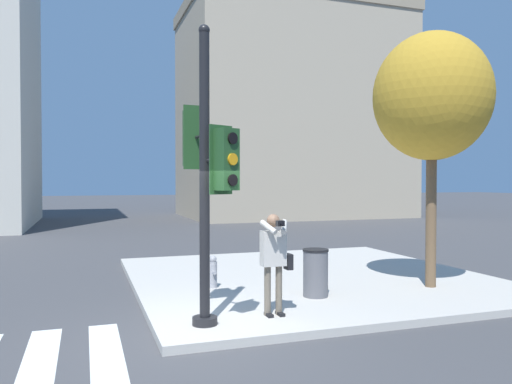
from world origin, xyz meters
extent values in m
plane|color=#424244|center=(0.00, 0.00, 0.00)|extent=(160.00, 160.00, 0.00)
cube|color=#BCB7AD|center=(3.50, 3.50, 0.07)|extent=(8.00, 8.00, 0.13)
cube|color=silver|center=(-1.20, -0.03, 0.00)|extent=(0.44, 2.64, 0.01)
cube|color=silver|center=(-2.04, -0.03, 0.00)|extent=(0.44, 2.64, 0.01)
cylinder|color=black|center=(0.27, 0.32, 0.19)|extent=(0.39, 0.39, 0.12)
cylinder|color=black|center=(0.27, 0.32, 2.43)|extent=(0.16, 0.16, 4.35)
sphere|color=black|center=(0.27, 0.32, 4.64)|extent=(0.17, 0.17, 0.17)
cylinder|color=black|center=(0.25, 0.57, 3.05)|extent=(0.09, 0.33, 0.05)
cube|color=#234C23|center=(0.21, 0.85, 3.05)|extent=(0.32, 0.27, 0.90)
cube|color=#234C23|center=(0.23, 0.71, 3.05)|extent=(0.42, 0.07, 1.02)
cylinder|color=black|center=(0.20, 0.98, 3.35)|extent=(0.17, 0.05, 0.17)
cylinder|color=orange|center=(0.20, 0.98, 3.05)|extent=(0.17, 0.05, 0.17)
cylinder|color=black|center=(0.20, 0.98, 2.75)|extent=(0.17, 0.05, 0.17)
cylinder|color=black|center=(0.37, 0.11, 2.66)|extent=(0.18, 0.32, 0.05)
cube|color=#234C23|center=(0.49, -0.15, 2.66)|extent=(0.37, 0.34, 0.90)
cube|color=#234C23|center=(0.44, -0.03, 2.66)|extent=(0.39, 0.20, 1.02)
cylinder|color=black|center=(0.55, -0.27, 2.96)|extent=(0.17, 0.10, 0.17)
cylinder|color=orange|center=(0.55, -0.27, 2.66)|extent=(0.17, 0.10, 0.17)
cylinder|color=black|center=(0.55, -0.27, 2.36)|extent=(0.17, 0.10, 0.17)
cube|color=black|center=(1.37, 0.45, 0.16)|extent=(0.09, 0.24, 0.05)
cube|color=black|center=(1.57, 0.45, 0.16)|extent=(0.09, 0.24, 0.05)
cylinder|color=#6B6051|center=(1.37, 0.51, 0.54)|extent=(0.11, 0.11, 0.82)
cylinder|color=#6B6051|center=(1.57, 0.51, 0.54)|extent=(0.11, 0.11, 0.82)
cube|color=beige|center=(1.47, 0.51, 1.24)|extent=(0.40, 0.22, 0.58)
sphere|color=#8C664C|center=(1.47, 0.51, 1.70)|extent=(0.22, 0.22, 0.22)
cube|color=black|center=(1.47, 0.20, 1.68)|extent=(0.12, 0.10, 0.09)
cylinder|color=black|center=(1.47, 0.13, 1.68)|extent=(0.06, 0.08, 0.06)
cylinder|color=beige|center=(1.34, 0.37, 1.60)|extent=(0.23, 0.35, 0.23)
cylinder|color=beige|center=(1.61, 0.37, 1.60)|extent=(0.23, 0.35, 0.23)
cube|color=black|center=(1.75, 0.53, 1.00)|extent=(0.10, 0.20, 0.26)
cylinder|color=brown|center=(5.39, 1.50, 1.70)|extent=(0.22, 0.22, 3.13)
ellipsoid|color=#BC8E28|center=(5.39, 1.50, 4.11)|extent=(2.42, 2.42, 2.66)
cylinder|color=#99999E|center=(1.05, 2.89, 0.41)|extent=(0.17, 0.17, 0.54)
sphere|color=#99999E|center=(1.05, 2.89, 0.73)|extent=(0.16, 0.16, 0.16)
cylinder|color=#99999E|center=(1.05, 2.77, 0.47)|extent=(0.08, 0.06, 0.08)
cylinder|color=#5B5B60|center=(2.72, 1.48, 0.57)|extent=(0.48, 0.48, 0.87)
cylinder|color=black|center=(2.72, 1.48, 1.03)|extent=(0.50, 0.50, 0.04)
cube|color=tan|center=(11.87, 24.22, 6.62)|extent=(14.15, 9.39, 13.24)
cube|color=gray|center=(11.87, 24.22, 13.64)|extent=(14.35, 9.59, 0.80)
camera|label=1|loc=(-1.47, -7.15, 2.34)|focal=35.00mm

